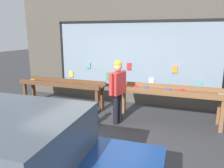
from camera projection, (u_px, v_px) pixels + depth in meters
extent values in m
plane|color=#38383A|center=(94.00, 128.00, 5.44)|extent=(40.00, 40.00, 0.00)
cube|color=#4C473D|center=(125.00, 49.00, 7.21)|extent=(7.86, 0.20, 3.54)
cube|color=gray|center=(140.00, 55.00, 6.93)|extent=(5.82, 0.03, 2.09)
cube|color=black|center=(141.00, 21.00, 6.68)|extent=(5.90, 0.06, 0.08)
cube|color=black|center=(139.00, 87.00, 7.17)|extent=(5.90, 0.06, 0.08)
cube|color=black|center=(62.00, 52.00, 7.95)|extent=(0.08, 0.06, 2.09)
cube|color=yellow|center=(71.00, 74.00, 7.97)|extent=(0.14, 0.03, 0.22)
cube|color=#5999A5|center=(88.00, 65.00, 7.63)|extent=(0.16, 0.03, 0.19)
cube|color=#338C4C|center=(109.00, 76.00, 7.44)|extent=(0.15, 0.03, 0.26)
cube|color=red|center=(129.00, 66.00, 7.10)|extent=(0.14, 0.03, 0.23)
cube|color=silver|center=(151.00, 81.00, 6.94)|extent=(0.15, 0.03, 0.19)
cube|color=orange|center=(175.00, 69.00, 6.59)|extent=(0.15, 0.03, 0.21)
cube|color=#5999A5|center=(199.00, 84.00, 6.43)|extent=(0.15, 0.03, 0.21)
cube|color=brown|center=(25.00, 94.00, 7.13)|extent=(0.09, 0.09, 0.72)
cube|color=brown|center=(97.00, 102.00, 6.33)|extent=(0.09, 0.09, 0.72)
cube|color=brown|center=(34.00, 91.00, 7.51)|extent=(0.09, 0.09, 0.72)
cube|color=brown|center=(102.00, 98.00, 6.72)|extent=(0.09, 0.09, 0.72)
cube|color=brown|center=(62.00, 84.00, 6.83)|extent=(2.76, 0.70, 0.04)
cube|color=brown|center=(57.00, 84.00, 6.58)|extent=(2.74, 0.18, 0.12)
cube|color=brown|center=(66.00, 81.00, 7.06)|extent=(2.74, 0.18, 0.12)
cube|color=yellow|center=(32.00, 80.00, 7.26)|extent=(0.15, 0.21, 0.03)
cube|color=orange|center=(35.00, 82.00, 6.99)|extent=(0.19, 0.22, 0.03)
cube|color=#338C4C|center=(42.00, 83.00, 6.91)|extent=(0.18, 0.21, 0.02)
cube|color=#994CA5|center=(52.00, 83.00, 6.91)|extent=(0.15, 0.21, 0.03)
cube|color=yellow|center=(61.00, 84.00, 6.76)|extent=(0.19, 0.24, 0.02)
cube|color=red|center=(70.00, 84.00, 6.75)|extent=(0.14, 0.20, 0.03)
cube|color=black|center=(80.00, 85.00, 6.59)|extent=(0.18, 0.20, 0.03)
cube|color=silver|center=(87.00, 87.00, 6.38)|extent=(0.18, 0.24, 0.03)
cube|color=#5999A5|center=(96.00, 87.00, 6.30)|extent=(0.16, 0.22, 0.03)
cube|color=brown|center=(119.00, 105.00, 5.93)|extent=(0.09, 0.09, 0.80)
cube|color=brown|center=(222.00, 116.00, 5.13)|extent=(0.09, 0.09, 0.80)
cube|color=brown|center=(124.00, 100.00, 6.40)|extent=(0.09, 0.09, 0.80)
cube|color=brown|center=(219.00, 109.00, 5.60)|extent=(0.09, 0.09, 0.80)
cube|color=brown|center=(168.00, 92.00, 5.67)|extent=(2.76, 0.79, 0.04)
cube|color=brown|center=(168.00, 93.00, 5.37)|extent=(2.74, 0.18, 0.12)
cube|color=brown|center=(170.00, 87.00, 5.93)|extent=(2.74, 0.18, 0.12)
cube|color=#994CA5|center=(123.00, 88.00, 5.96)|extent=(0.15, 0.20, 0.03)
cube|color=red|center=(136.00, 86.00, 6.12)|extent=(0.15, 0.23, 0.02)
cube|color=#2659B2|center=(145.00, 87.00, 5.99)|extent=(0.15, 0.23, 0.02)
cube|color=#338C4C|center=(156.00, 91.00, 5.59)|extent=(0.16, 0.22, 0.03)
cube|color=#2659B2|center=(168.00, 90.00, 5.73)|extent=(0.16, 0.20, 0.03)
cube|color=red|center=(181.00, 90.00, 5.74)|extent=(0.15, 0.22, 0.02)
cube|color=orange|center=(192.00, 94.00, 5.34)|extent=(0.16, 0.23, 0.03)
cube|color=#338C4C|center=(207.00, 94.00, 5.31)|extent=(0.16, 0.21, 0.03)
cube|color=silver|center=(222.00, 95.00, 5.22)|extent=(0.17, 0.21, 0.03)
cylinder|color=black|center=(116.00, 110.00, 5.59)|extent=(0.14, 0.14, 0.80)
cylinder|color=black|center=(119.00, 108.00, 5.71)|extent=(0.14, 0.14, 0.80)
cube|color=red|center=(118.00, 83.00, 5.49)|extent=(0.32, 0.49, 0.56)
cylinder|color=red|center=(111.00, 85.00, 5.26)|extent=(0.09, 0.09, 0.54)
cylinder|color=red|center=(124.00, 81.00, 5.71)|extent=(0.09, 0.09, 0.54)
sphere|color=tan|center=(118.00, 67.00, 5.40)|extent=(0.22, 0.22, 0.22)
sphere|color=orange|center=(118.00, 64.00, 5.38)|extent=(0.21, 0.21, 0.21)
ellipsoid|color=black|center=(94.00, 114.00, 5.59)|extent=(0.20, 0.37, 0.19)
ellipsoid|color=black|center=(94.00, 114.00, 5.59)|extent=(0.21, 0.22, 0.20)
sphere|color=black|center=(98.00, 110.00, 5.78)|extent=(0.17, 0.17, 0.17)
cylinder|color=black|center=(90.00, 116.00, 5.39)|extent=(0.03, 0.09, 0.12)
cylinder|color=black|center=(98.00, 120.00, 5.71)|extent=(0.04, 0.04, 0.19)
cylinder|color=black|center=(94.00, 119.00, 5.75)|extent=(0.04, 0.04, 0.19)
cylinder|color=black|center=(94.00, 123.00, 5.51)|extent=(0.04, 0.04, 0.19)
cylinder|color=black|center=(91.00, 122.00, 5.55)|extent=(0.04, 0.04, 0.19)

